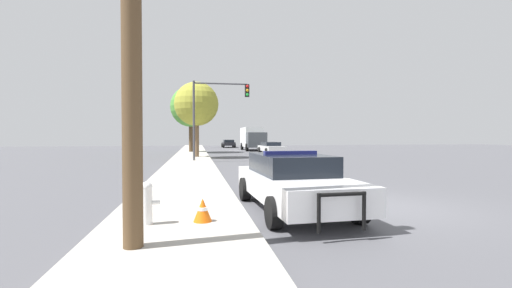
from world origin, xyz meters
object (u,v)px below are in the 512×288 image
at_px(police_car, 293,180).
at_px(tree_sidewalk_mid, 196,104).
at_px(fire_hydrant, 147,201).
at_px(box_truck, 253,138).
at_px(tree_sidewalk_far, 191,107).
at_px(car_background_distant, 228,143).
at_px(traffic_cone, 203,210).
at_px(traffic_light, 216,105).
at_px(car_background_oncoming, 271,148).

height_order(police_car, tree_sidewalk_mid, tree_sidewalk_mid).
relative_size(fire_hydrant, box_truck, 0.12).
relative_size(police_car, tree_sidewalk_far, 0.73).
distance_m(car_background_distant, tree_sidewalk_far, 17.51).
height_order(car_background_distant, tree_sidewalk_mid, tree_sidewalk_mid).
xyz_separation_m(fire_hydrant, tree_sidewalk_mid, (1.02, 21.53, 3.85)).
distance_m(tree_sidewalk_far, traffic_cone, 30.89).
height_order(tree_sidewalk_far, traffic_cone, tree_sidewalk_far).
xyz_separation_m(fire_hydrant, tree_sidewalk_far, (0.46, 30.57, 4.39)).
relative_size(traffic_light, traffic_cone, 11.81).
relative_size(fire_hydrant, car_background_oncoming, 0.18).
xyz_separation_m(car_background_distant, car_background_oncoming, (2.28, -20.57, 0.01)).
distance_m(car_background_oncoming, box_truck, 9.86).
bearing_deg(traffic_light, tree_sidewalk_far, 98.12).
bearing_deg(traffic_cone, box_truck, 78.97).
bearing_deg(fire_hydrant, tree_sidewalk_far, 89.14).
distance_m(fire_hydrant, tree_sidewalk_far, 30.88).
relative_size(car_background_distant, box_truck, 0.65).
height_order(car_background_distant, car_background_oncoming, car_background_oncoming).
height_order(police_car, box_truck, box_truck).
height_order(fire_hydrant, box_truck, box_truck).
distance_m(police_car, car_background_distant, 45.35).
bearing_deg(tree_sidewalk_mid, traffic_light, -72.47).
bearing_deg(fire_hydrant, traffic_light, 82.30).
bearing_deg(tree_sidewalk_far, tree_sidewalk_mid, -86.44).
distance_m(box_truck, tree_sidewalk_mid, 16.21).
bearing_deg(traffic_light, tree_sidewalk_mid, 107.53).
distance_m(car_background_distant, traffic_cone, 46.84).
height_order(police_car, traffic_light, traffic_light).
distance_m(car_background_distant, tree_sidewalk_mid, 25.84).
xyz_separation_m(police_car, tree_sidewalk_far, (-2.88, 29.23, 4.23)).
xyz_separation_m(car_background_oncoming, tree_sidewalk_far, (-7.83, 4.53, 4.29)).
relative_size(tree_sidewalk_far, traffic_cone, 15.01).
relative_size(car_background_oncoming, tree_sidewalk_far, 0.67).
height_order(car_background_distant, traffic_cone, car_background_distant).
distance_m(traffic_light, tree_sidewalk_far, 13.40).
xyz_separation_m(tree_sidewalk_mid, traffic_cone, (0.06, -21.50, -4.06)).
bearing_deg(traffic_cone, police_car, 30.04).
bearing_deg(tree_sidewalk_mid, police_car, -83.46).
xyz_separation_m(traffic_light, car_background_distant, (3.66, 29.27, -3.37)).
distance_m(police_car, tree_sidewalk_far, 29.67).
xyz_separation_m(car_background_distant, traffic_cone, (-4.93, -46.57, -0.30)).
bearing_deg(car_background_oncoming, traffic_cone, 72.06).
bearing_deg(car_background_oncoming, police_car, 76.22).
bearing_deg(police_car, traffic_light, -89.04).
bearing_deg(box_truck, traffic_light, 72.84).
bearing_deg(traffic_cone, tree_sidewalk_mid, 90.15).
relative_size(traffic_light, car_background_oncoming, 1.17).
distance_m(traffic_light, car_background_oncoming, 11.06).
height_order(fire_hydrant, traffic_cone, fire_hydrant).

